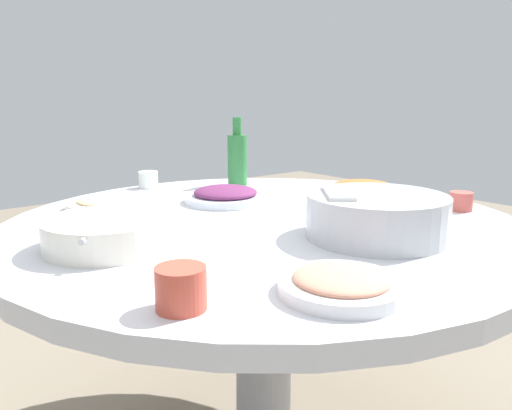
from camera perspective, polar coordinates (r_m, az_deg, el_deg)
round_dining_table at (r=1.29m, az=0.91°, el=-6.47°), size 1.30×1.30×0.72m
rice_bowl at (r=1.13m, az=13.58°, el=-1.14°), size 0.31×0.31×0.11m
soup_bowl at (r=1.07m, az=-16.60°, el=-3.16°), size 0.26×0.26×0.06m
dish_eggplant at (r=1.47m, az=-3.51°, el=1.11°), size 0.24×0.24×0.05m
dish_noodles at (r=1.44m, az=-16.80°, el=0.21°), size 0.21×0.21×0.04m
dish_tofu_braise at (r=1.61m, az=12.13°, el=1.83°), size 0.24×0.24×0.04m
dish_shrimp at (r=0.81m, az=9.75°, el=-8.79°), size 0.20×0.20×0.04m
green_bottle at (r=1.74m, az=-2.15°, el=5.40°), size 0.07×0.07×0.24m
tea_cup_near at (r=1.47m, az=22.38°, el=0.40°), size 0.06×0.06×0.05m
tea_cup_far at (r=0.75m, az=-8.57°, el=-9.38°), size 0.08×0.08×0.06m
tea_cup_side at (r=1.73m, az=-12.21°, el=2.85°), size 0.06×0.06×0.06m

